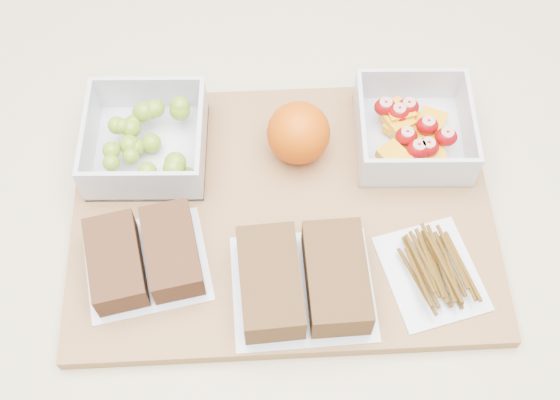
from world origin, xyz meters
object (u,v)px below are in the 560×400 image
at_px(cutting_board, 282,212).
at_px(sandwich_bag_center, 303,280).
at_px(orange, 298,133).
at_px(sandwich_bag_left, 144,257).
at_px(pretzel_bag, 433,269).
at_px(fruit_container, 413,131).
at_px(grape_container, 148,140).

bearing_deg(cutting_board, sandwich_bag_center, -80.55).
relative_size(cutting_board, orange, 6.47).
height_order(orange, sandwich_bag_center, orange).
height_order(orange, sandwich_bag_left, orange).
distance_m(cutting_board, orange, 0.08).
distance_m(sandwich_bag_left, pretzel_bag, 0.27).
bearing_deg(sandwich_bag_left, pretzel_bag, -2.37).
distance_m(fruit_container, sandwich_bag_left, 0.30).
bearing_deg(sandwich_bag_left, cutting_board, 25.29).
xyz_separation_m(orange, sandwich_bag_center, (0.00, -0.16, -0.01)).
bearing_deg(grape_container, pretzel_bag, -26.86).
bearing_deg(cutting_board, orange, 73.75).
xyz_separation_m(cutting_board, fruit_container, (0.14, 0.08, 0.03)).
bearing_deg(fruit_container, sandwich_bag_center, -125.12).
distance_m(fruit_container, sandwich_bag_center, 0.20).
xyz_separation_m(fruit_container, pretzel_bag, (0.01, -0.15, -0.01)).
distance_m(cutting_board, fruit_container, 0.16).
relative_size(grape_container, pretzel_bag, 0.99).
distance_m(sandwich_bag_left, sandwich_bag_center, 0.15).
bearing_deg(grape_container, sandwich_bag_left, -86.69).
height_order(cutting_board, fruit_container, fruit_container).
height_order(cutting_board, grape_container, grape_container).
bearing_deg(grape_container, sandwich_bag_center, -44.90).
relative_size(grape_container, sandwich_bag_center, 0.85).
relative_size(orange, sandwich_bag_left, 0.48).
distance_m(fruit_container, pretzel_bag, 0.15).
bearing_deg(orange, pretzel_bag, -48.62).
xyz_separation_m(sandwich_bag_center, pretzel_bag, (0.12, 0.01, -0.01)).
xyz_separation_m(cutting_board, sandwich_bag_center, (0.02, -0.09, 0.03)).
xyz_separation_m(grape_container, sandwich_bag_left, (0.01, -0.13, -0.00)).
relative_size(cutting_board, pretzel_bag, 3.45).
distance_m(grape_container, sandwich_bag_left, 0.13).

